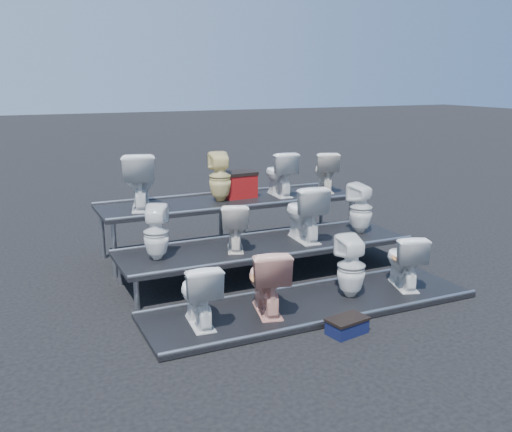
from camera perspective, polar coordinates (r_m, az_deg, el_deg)
name	(u,v)px	position (r m, az deg, el deg)	size (l,w,h in m)	color
ground	(266,275)	(8.25, 1.01, -5.94)	(80.00, 80.00, 0.00)	black
tier_front	(311,305)	(7.17, 5.57, -8.86)	(4.20, 1.20, 0.06)	black
tier_mid	(266,260)	(8.18, 1.02, -4.42)	(4.20, 1.20, 0.46)	black
tier_back	(232,226)	(9.26, -2.46, -0.97)	(4.20, 1.20, 0.86)	black
toilet_0	(199,293)	(6.46, -5.75, -7.69)	(0.41, 0.72, 0.74)	white
toilet_1	(267,280)	(6.74, 1.08, -6.38)	(0.45, 0.78, 0.80)	#EBA692
toilet_2	(351,266)	(7.31, 9.49, -4.99)	(0.36, 0.36, 0.79)	white
toilet_3	(404,260)	(7.80, 14.58, -4.27)	(0.41, 0.72, 0.73)	white
toilet_4	(156,233)	(7.49, -9.96, -1.64)	(0.32, 0.33, 0.72)	white
toilet_5	(235,226)	(7.83, -2.15, -0.97)	(0.37, 0.65, 0.66)	white
toilet_6	(304,212)	(8.27, 4.81, 0.37)	(0.46, 0.81, 0.83)	white
toilet_7	(361,208)	(8.80, 10.45, 0.78)	(0.34, 0.35, 0.76)	white
toilet_8	(140,180)	(8.65, -11.56, 3.50)	(0.47, 0.83, 0.85)	white
toilet_9	(220,177)	(9.02, -3.63, 3.93)	(0.35, 0.36, 0.77)	#F3E094
toilet_10	(279,173)	(9.45, 2.35, 4.28)	(0.41, 0.72, 0.74)	white
toilet_11	(325,171)	(9.88, 6.95, 4.46)	(0.38, 0.68, 0.69)	white
red_crate	(238,186)	(9.34, -1.81, 3.04)	(0.52, 0.42, 0.37)	maroon
step_stool	(347,327)	(6.52, 9.09, -10.90)	(0.43, 0.26, 0.16)	#0F1436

